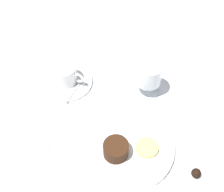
{
  "coord_description": "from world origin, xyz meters",
  "views": [
    {
      "loc": [
        0.1,
        -0.39,
        0.7
      ],
      "look_at": [
        -0.1,
        0.09,
        0.04
      ],
      "focal_mm": 50.0,
      "sensor_mm": 36.0,
      "label": 1
    }
  ],
  "objects": [
    {
      "name": "wine_glass",
      "position": [
        -0.02,
        0.18,
        0.06
      ],
      "size": [
        0.07,
        0.07,
        0.1
      ],
      "color": "silver",
      "rests_on": "ground_plane"
    },
    {
      "name": "coffee_cup",
      "position": [
        -0.26,
        0.12,
        0.04
      ],
      "size": [
        0.1,
        0.08,
        0.06
      ],
      "color": "white",
      "rests_on": "saucer"
    },
    {
      "name": "ground_plane",
      "position": [
        0.0,
        0.0,
        0.0
      ],
      "size": [
        3.0,
        3.0,
        0.0
      ],
      "primitive_type": "plane",
      "color": "white"
    },
    {
      "name": "pineapple_slice",
      "position": [
        0.04,
        -0.01,
        0.02
      ],
      "size": [
        0.06,
        0.06,
        0.01
      ],
      "color": "#EFE075",
      "rests_on": "dinner_plate"
    },
    {
      "name": "chocolate_truffle",
      "position": [
        0.17,
        -0.03,
        0.01
      ],
      "size": [
        0.02,
        0.02,
        0.02
      ],
      "color": "black",
      "rests_on": "ground_plane"
    },
    {
      "name": "fork",
      "position": [
        -0.2,
        0.0,
        0.0
      ],
      "size": [
        0.03,
        0.17,
        0.01
      ],
      "color": "silver",
      "rests_on": "ground_plane"
    },
    {
      "name": "spoon",
      "position": [
        -0.21,
        0.12,
        0.01
      ],
      "size": [
        0.02,
        0.12,
        0.0
      ],
      "color": "silver",
      "rests_on": "saucer"
    },
    {
      "name": "dessert_cake",
      "position": [
        -0.03,
        -0.05,
        0.03
      ],
      "size": [
        0.06,
        0.06,
        0.04
      ],
      "color": "#381E0F",
      "rests_on": "dinner_plate"
    },
    {
      "name": "saucer",
      "position": [
        -0.25,
        0.12,
        0.01
      ],
      "size": [
        0.16,
        0.16,
        0.01
      ],
      "color": "white",
      "rests_on": "ground_plane"
    },
    {
      "name": "dinner_plate",
      "position": [
        -0.01,
        -0.02,
        0.01
      ],
      "size": [
        0.24,
        0.24,
        0.01
      ],
      "color": "white",
      "rests_on": "ground_plane"
    }
  ]
}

